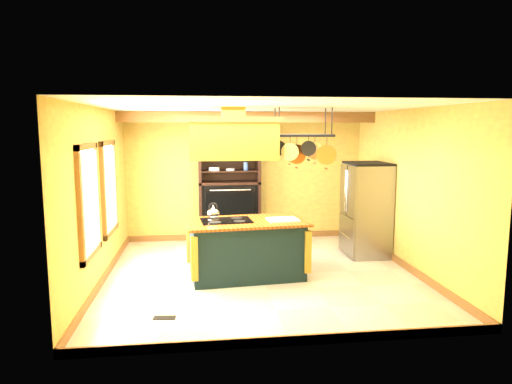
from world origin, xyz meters
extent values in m
plane|color=beige|center=(0.00, 0.00, 0.00)|extent=(5.00, 5.00, 0.00)
plane|color=white|center=(0.00, 0.00, 2.70)|extent=(5.00, 5.00, 0.00)
cube|color=gold|center=(0.00, 2.50, 1.35)|extent=(5.00, 0.02, 2.70)
cube|color=gold|center=(0.00, -2.50, 1.35)|extent=(5.00, 0.02, 2.70)
cube|color=gold|center=(-2.50, 0.00, 1.35)|extent=(0.02, 5.00, 2.70)
cube|color=gold|center=(2.50, 0.00, 1.35)|extent=(0.02, 5.00, 2.70)
cube|color=olive|center=(0.00, 1.70, 2.59)|extent=(5.00, 0.15, 0.20)
cube|color=olive|center=(-2.47, -0.80, 1.40)|extent=(0.06, 1.06, 1.56)
cube|color=white|center=(-2.44, -0.80, 1.40)|extent=(0.02, 0.85, 1.34)
cube|color=olive|center=(-2.47, 0.60, 1.40)|extent=(0.06, 1.06, 1.56)
cube|color=white|center=(-2.44, 0.60, 1.40)|extent=(0.02, 0.85, 1.34)
cube|color=black|center=(-0.24, -0.06, 0.44)|extent=(1.83, 1.11, 0.88)
cube|color=brown|center=(-0.24, -0.06, 0.90)|extent=(1.99, 1.23, 0.04)
cube|color=black|center=(-0.56, -0.03, 0.93)|extent=(0.84, 0.62, 0.01)
ellipsoid|color=silver|center=(-0.76, 0.07, 1.03)|extent=(0.20, 0.20, 0.16)
cube|color=white|center=(0.34, -0.09, 0.93)|extent=(0.51, 0.41, 0.02)
cube|color=#AB812A|center=(-0.44, -0.06, 2.18)|extent=(1.34, 0.72, 0.57)
cube|color=olive|center=(-0.44, -0.06, 2.51)|extent=(1.42, 0.80, 0.08)
cube|color=#AB812A|center=(-0.44, -0.06, 2.58)|extent=(0.35, 0.35, 0.23)
cube|color=black|center=(0.66, -0.06, 2.27)|extent=(0.92, 0.46, 0.04)
cylinder|color=black|center=(0.24, -0.24, 2.48)|extent=(0.02, 0.02, 0.43)
cylinder|color=black|center=(1.07, 0.13, 2.48)|extent=(0.02, 0.02, 0.43)
cylinder|color=black|center=(0.29, 0.03, 2.07)|extent=(0.24, 0.04, 0.24)
cylinder|color=silver|center=(0.44, -0.15, 2.02)|extent=(0.28, 0.04, 0.28)
cylinder|color=#C56831|center=(0.58, 0.03, 1.97)|extent=(0.31, 0.04, 0.31)
cylinder|color=black|center=(0.73, -0.15, 2.07)|extent=(0.24, 0.04, 0.24)
cylinder|color=silver|center=(0.88, 0.03, 2.02)|extent=(0.28, 0.04, 0.28)
cylinder|color=#C56831|center=(1.02, -0.15, 1.97)|extent=(0.31, 0.04, 0.31)
cube|color=gray|center=(2.12, 0.95, 0.86)|extent=(0.71, 0.88, 1.71)
cube|color=gray|center=(1.75, 0.73, 1.23)|extent=(0.03, 0.42, 0.92)
cube|color=gray|center=(1.75, 1.17, 1.23)|extent=(0.03, 0.42, 0.92)
cube|color=gray|center=(1.75, 0.95, 0.39)|extent=(0.03, 0.84, 0.72)
cube|color=black|center=(2.12, 0.95, 0.03)|extent=(0.68, 0.83, 0.06)
cube|color=black|center=(-0.36, 2.45, 1.12)|extent=(1.26, 0.06, 2.24)
cube|color=black|center=(-0.97, 2.21, 1.12)|extent=(0.06, 0.53, 2.24)
cube|color=black|center=(0.24, 2.21, 1.12)|extent=(0.06, 0.53, 2.24)
cube|color=black|center=(-0.36, 2.21, 1.26)|extent=(1.26, 0.53, 0.05)
cube|color=black|center=(-0.36, 2.24, 0.66)|extent=(1.14, 0.43, 1.20)
cube|color=black|center=(-0.36, 1.93, 0.92)|extent=(0.99, 0.04, 0.53)
cube|color=black|center=(-0.36, 1.93, 0.39)|extent=(0.99, 0.04, 0.49)
cube|color=black|center=(-0.36, 2.21, 1.51)|extent=(1.14, 0.47, 0.02)
cube|color=black|center=(-0.36, 2.21, 1.77)|extent=(1.14, 0.47, 0.02)
cube|color=black|center=(-0.36, 2.21, 2.02)|extent=(1.14, 0.47, 0.03)
cylinder|color=white|center=(-0.68, 2.16, 1.56)|extent=(0.22, 0.22, 0.07)
cylinder|color=#385B9E|center=(-0.02, 2.16, 1.87)|extent=(0.10, 0.10, 0.17)
cube|color=black|center=(-1.44, -1.56, 0.01)|extent=(0.29, 0.14, 0.01)
camera|label=1|loc=(-0.96, -7.15, 2.39)|focal=32.00mm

